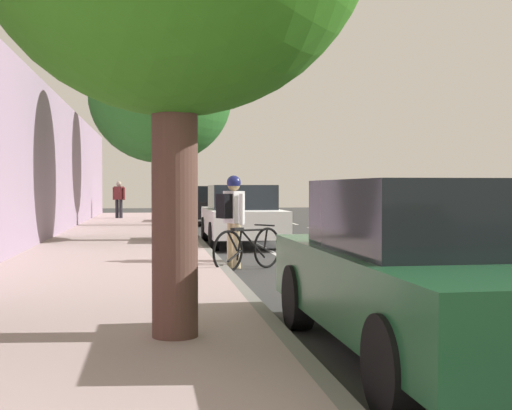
{
  "coord_description": "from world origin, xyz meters",
  "views": [
    {
      "loc": [
        2.78,
        16.09,
        1.45
      ],
      "look_at": [
        0.98,
        4.13,
        1.15
      ],
      "focal_mm": 47.96,
      "sensor_mm": 36.0,
      "label": 1
    }
  ],
  "objects_px": {
    "bicycle_at_curb": "(248,248)",
    "street_tree_near_cyclist": "(159,109)",
    "parked_sedan_black_nearest": "(213,205)",
    "parked_sedan_white_second": "(241,215)",
    "cyclist_with_backpack": "(232,212)",
    "pedestrian_on_phone": "(119,197)",
    "parked_sedan_green_mid": "(427,271)",
    "street_tree_mid_block": "(161,98)"
  },
  "relations": [
    {
      "from": "parked_sedan_green_mid",
      "to": "cyclist_with_backpack",
      "type": "bearing_deg",
      "value": -82.63
    },
    {
      "from": "cyclist_with_backpack",
      "to": "pedestrian_on_phone",
      "type": "distance_m",
      "value": 18.44
    },
    {
      "from": "street_tree_mid_block",
      "to": "pedestrian_on_phone",
      "type": "xyz_separation_m",
      "value": [
        1.69,
        -13.0,
        -2.69
      ]
    },
    {
      "from": "pedestrian_on_phone",
      "to": "cyclist_with_backpack",
      "type": "bearing_deg",
      "value": 99.08
    },
    {
      "from": "cyclist_with_backpack",
      "to": "pedestrian_on_phone",
      "type": "height_order",
      "value": "pedestrian_on_phone"
    },
    {
      "from": "parked_sedan_black_nearest",
      "to": "pedestrian_on_phone",
      "type": "relative_size",
      "value": 2.78
    },
    {
      "from": "bicycle_at_curb",
      "to": "street_tree_near_cyclist",
      "type": "xyz_separation_m",
      "value": [
        1.45,
        -12.75,
        3.88
      ]
    },
    {
      "from": "parked_sedan_black_nearest",
      "to": "street_tree_near_cyclist",
      "type": "distance_m",
      "value": 5.0
    },
    {
      "from": "parked_sedan_black_nearest",
      "to": "parked_sedan_white_second",
      "type": "xyz_separation_m",
      "value": [
        0.17,
        10.24,
        0.0
      ]
    },
    {
      "from": "parked_sedan_white_second",
      "to": "cyclist_with_backpack",
      "type": "relative_size",
      "value": 2.63
    },
    {
      "from": "parked_sedan_white_second",
      "to": "street_tree_near_cyclist",
      "type": "height_order",
      "value": "street_tree_near_cyclist"
    },
    {
      "from": "street_tree_near_cyclist",
      "to": "parked_sedan_white_second",
      "type": "bearing_deg",
      "value": 105.16
    },
    {
      "from": "bicycle_at_curb",
      "to": "pedestrian_on_phone",
      "type": "height_order",
      "value": "pedestrian_on_phone"
    },
    {
      "from": "parked_sedan_white_second",
      "to": "bicycle_at_curb",
      "type": "distance_m",
      "value": 5.36
    },
    {
      "from": "parked_sedan_black_nearest",
      "to": "street_tree_near_cyclist",
      "type": "xyz_separation_m",
      "value": [
        2.19,
        2.81,
        3.52
      ]
    },
    {
      "from": "bicycle_at_curb",
      "to": "pedestrian_on_phone",
      "type": "relative_size",
      "value": 0.85
    },
    {
      "from": "cyclist_with_backpack",
      "to": "pedestrian_on_phone",
      "type": "bearing_deg",
      "value": -80.92
    },
    {
      "from": "street_tree_near_cyclist",
      "to": "pedestrian_on_phone",
      "type": "xyz_separation_m",
      "value": [
        1.69,
        -5.9,
        -3.23
      ]
    },
    {
      "from": "bicycle_at_curb",
      "to": "street_tree_mid_block",
      "type": "xyz_separation_m",
      "value": [
        1.45,
        -5.65,
        3.34
      ]
    },
    {
      "from": "cyclist_with_backpack",
      "to": "street_tree_mid_block",
      "type": "distance_m",
      "value": 6.0
    },
    {
      "from": "street_tree_near_cyclist",
      "to": "street_tree_mid_block",
      "type": "xyz_separation_m",
      "value": [
        -0.0,
        7.1,
        -0.54
      ]
    },
    {
      "from": "parked_sedan_white_second",
      "to": "bicycle_at_curb",
      "type": "relative_size",
      "value": 3.21
    },
    {
      "from": "parked_sedan_green_mid",
      "to": "street_tree_mid_block",
      "type": "bearing_deg",
      "value": -80.07
    },
    {
      "from": "parked_sedan_white_second",
      "to": "parked_sedan_green_mid",
      "type": "distance_m",
      "value": 11.65
    },
    {
      "from": "parked_sedan_black_nearest",
      "to": "bicycle_at_curb",
      "type": "distance_m",
      "value": 15.58
    },
    {
      "from": "parked_sedan_white_second",
      "to": "parked_sedan_black_nearest",
      "type": "bearing_deg",
      "value": -90.98
    },
    {
      "from": "parked_sedan_white_second",
      "to": "street_tree_near_cyclist",
      "type": "xyz_separation_m",
      "value": [
        2.01,
        -7.43,
        3.52
      ]
    },
    {
      "from": "parked_sedan_green_mid",
      "to": "street_tree_mid_block",
      "type": "xyz_separation_m",
      "value": [
        2.1,
        -11.98,
        2.98
      ]
    },
    {
      "from": "parked_sedan_white_second",
      "to": "cyclist_with_backpack",
      "type": "distance_m",
      "value": 4.95
    },
    {
      "from": "cyclist_with_backpack",
      "to": "street_tree_near_cyclist",
      "type": "height_order",
      "value": "street_tree_near_cyclist"
    },
    {
      "from": "parked_sedan_black_nearest",
      "to": "cyclist_with_backpack",
      "type": "xyz_separation_m",
      "value": [
        0.97,
        15.11,
        0.27
      ]
    },
    {
      "from": "parked_sedan_white_second",
      "to": "pedestrian_on_phone",
      "type": "relative_size",
      "value": 2.73
    },
    {
      "from": "street_tree_near_cyclist",
      "to": "street_tree_mid_block",
      "type": "bearing_deg",
      "value": 90.0
    },
    {
      "from": "bicycle_at_curb",
      "to": "cyclist_with_backpack",
      "type": "xyz_separation_m",
      "value": [
        0.22,
        -0.44,
        0.63
      ]
    },
    {
      "from": "parked_sedan_green_mid",
      "to": "street_tree_near_cyclist",
      "type": "height_order",
      "value": "street_tree_near_cyclist"
    },
    {
      "from": "street_tree_near_cyclist",
      "to": "bicycle_at_curb",
      "type": "bearing_deg",
      "value": 96.47
    },
    {
      "from": "parked_sedan_white_second",
      "to": "cyclist_with_backpack",
      "type": "height_order",
      "value": "cyclist_with_backpack"
    },
    {
      "from": "cyclist_with_backpack",
      "to": "pedestrian_on_phone",
      "type": "relative_size",
      "value": 1.04
    },
    {
      "from": "parked_sedan_green_mid",
      "to": "bicycle_at_curb",
      "type": "distance_m",
      "value": 6.38
    },
    {
      "from": "cyclist_with_backpack",
      "to": "parked_sedan_black_nearest",
      "type": "bearing_deg",
      "value": -93.66
    },
    {
      "from": "parked_sedan_black_nearest",
      "to": "street_tree_mid_block",
      "type": "bearing_deg",
      "value": 77.54
    },
    {
      "from": "cyclist_with_backpack",
      "to": "parked_sedan_green_mid",
      "type": "bearing_deg",
      "value": 97.37
    }
  ]
}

